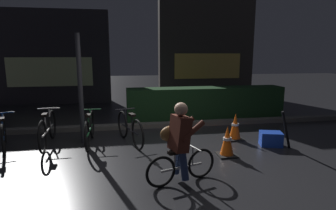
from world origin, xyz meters
The scene contains 15 objects.
ground_plane centered at (0.00, 0.00, 0.00)m, with size 40.00×40.00×0.00m, color black.
sidewalk_curb centered at (0.00, 2.20, 0.06)m, with size 12.00×0.24×0.12m, color #56544F.
hedge_row centered at (1.80, 3.10, 0.47)m, with size 4.80×0.70×0.93m, color #19381C.
storefront_left centered at (-3.39, 6.50, 1.79)m, with size 4.46×0.54×3.59m.
storefront_right centered at (3.07, 7.20, 2.33)m, with size 4.28×0.54×4.68m.
street_post centered at (-1.61, 1.20, 1.18)m, with size 0.10×0.10×2.36m, color #2D2D33.
parked_bike_leftmost centered at (-3.15, 1.05, 0.33)m, with size 0.59×1.49×0.72m.
parked_bike_left_mid centered at (-2.31, 1.13, 0.35)m, with size 0.46×1.67×0.77m.
parked_bike_center_left centered at (-1.44, 1.05, 0.33)m, with size 0.46×1.59×0.73m.
parked_bike_center_right centered at (-0.59, 0.97, 0.33)m, with size 0.57×1.52×0.73m.
traffic_cone_near centered at (1.23, -0.10, 0.29)m, with size 0.36×0.36×0.60m.
traffic_cone_far centered at (1.80, 0.85, 0.30)m, with size 0.36×0.36×0.61m.
blue_crate centered at (2.38, 0.30, 0.15)m, with size 0.44×0.32×0.30m, color #193DB7.
cyclist centered at (0.10, -1.03, 0.63)m, with size 1.15×0.50×1.25m.
closed_umbrella centered at (2.55, 0.05, 0.41)m, with size 0.05×0.05×0.85m, color black.
Camera 1 is at (-0.73, -4.88, 1.94)m, focal length 29.38 mm.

